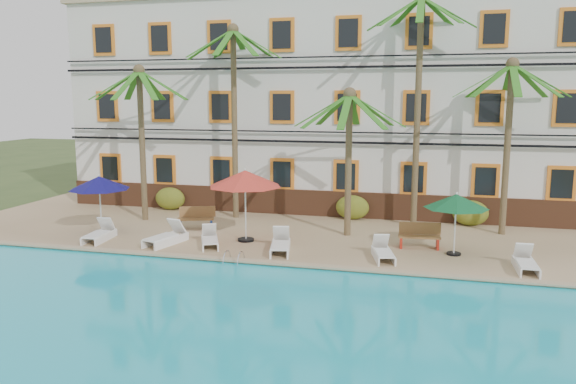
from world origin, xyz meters
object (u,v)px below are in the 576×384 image
(lounger_a, at_px, (100,234))
(palm_a, at_px, (141,120))
(palm_e, at_px, (509,121))
(umbrella_blue, at_px, (99,183))
(lounger_c, at_px, (210,239))
(palm_b, at_px, (234,96))
(palm_d, at_px, (419,82))
(bench_right, at_px, (419,235))
(lounger_e, at_px, (383,252))
(pool_ladder, at_px, (234,262))
(lounger_b, at_px, (166,236))
(bench_left, at_px, (196,218))
(palm_c, at_px, (349,139))
(umbrella_green, at_px, (456,202))
(lounger_f, at_px, (526,263))
(umbrella_red, at_px, (245,179))
(lounger_d, at_px, (280,244))

(lounger_a, bearing_deg, palm_a, 92.36)
(palm_e, bearing_deg, palm_a, -175.87)
(umbrella_blue, relative_size, lounger_c, 1.39)
(palm_b, xyz_separation_m, palm_e, (11.47, -0.38, -0.96))
(palm_d, relative_size, bench_right, 6.29)
(palm_a, bearing_deg, palm_e, 4.13)
(lounger_e, bearing_deg, pool_ladder, -162.38)
(lounger_b, height_order, bench_left, bench_left)
(palm_c, height_order, umbrella_blue, palm_c)
(lounger_a, relative_size, bench_left, 1.15)
(umbrella_green, bearing_deg, lounger_f, -31.62)
(umbrella_red, xyz_separation_m, bench_left, (-2.69, 1.43, -1.93))
(palm_a, distance_m, palm_e, 15.31)
(palm_a, relative_size, lounger_f, 4.01)
(palm_a, distance_m, lounger_d, 9.21)
(palm_c, xyz_separation_m, lounger_a, (-9.10, -3.23, -3.58))
(bench_left, bearing_deg, lounger_a, -135.18)
(palm_a, bearing_deg, palm_d, 7.91)
(umbrella_blue, xyz_separation_m, bench_left, (3.36, 1.71, -1.58))
(lounger_b, distance_m, lounger_d, 4.43)
(palm_e, bearing_deg, bench_right, -136.78)
(palm_d, bearing_deg, pool_ladder, -129.40)
(lounger_d, bearing_deg, lounger_f, -1.13)
(bench_left, bearing_deg, palm_a, 159.71)
(palm_c, bearing_deg, lounger_c, -147.83)
(palm_c, distance_m, lounger_d, 5.09)
(palm_b, relative_size, bench_right, 5.61)
(palm_b, height_order, palm_e, palm_b)
(palm_a, distance_m, lounger_f, 16.46)
(palm_e, height_order, bench_left, palm_e)
(palm_d, xyz_separation_m, umbrella_red, (-6.13, -4.16, -3.67))
(bench_left, bearing_deg, lounger_d, -30.80)
(palm_a, xyz_separation_m, lounger_a, (0.16, -3.85, -4.20))
(umbrella_blue, height_order, bench_left, umbrella_blue)
(lounger_b, height_order, lounger_f, lounger_b)
(lounger_c, distance_m, lounger_d, 2.75)
(umbrella_blue, xyz_separation_m, lounger_a, (0.58, -1.05, -1.78))
(palm_a, height_order, palm_e, palm_e)
(palm_b, xyz_separation_m, umbrella_red, (1.83, -4.00, -3.09))
(palm_e, xyz_separation_m, umbrella_blue, (-15.69, -3.90, -2.48))
(lounger_e, bearing_deg, lounger_d, 179.86)
(bench_left, xyz_separation_m, pool_ladder, (3.18, -4.15, -0.47))
(umbrella_red, height_order, lounger_e, umbrella_red)
(lounger_b, height_order, lounger_c, lounger_b)
(lounger_f, distance_m, pool_ladder, 9.42)
(umbrella_blue, xyz_separation_m, lounger_c, (5.00, -0.76, -1.80))
(lounger_d, bearing_deg, lounger_b, -179.91)
(palm_c, bearing_deg, lounger_d, -122.18)
(palm_e, height_order, pool_ladder, palm_e)
(palm_b, xyz_separation_m, lounger_c, (0.78, -5.05, -5.24))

